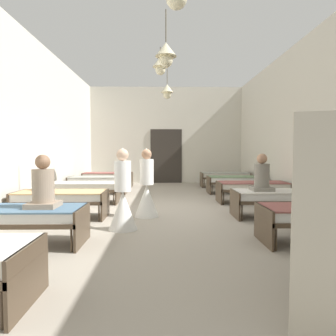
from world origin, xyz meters
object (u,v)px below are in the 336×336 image
Objects in this scene: bed_left_row_5 at (108,176)px; patient_seated_secondary at (262,177)px; nurse_near_aisle at (147,192)px; bed_left_row_2 at (61,198)px; bed_left_row_3 at (84,187)px; bed_left_row_1 at (21,216)px; bed_right_row_4 at (236,180)px; bed_right_row_1 at (323,215)px; nurse_mid_aisle at (123,201)px; patient_seated_primary at (43,188)px; bed_right_row_5 at (225,176)px; bed_left_row_4 at (98,181)px; bed_right_row_3 at (252,187)px; bed_right_row_2 at (278,197)px.

patient_seated_secondary is (4.29, -5.52, 0.43)m from bed_left_row_5.
nurse_near_aisle is (1.81, -5.43, 0.09)m from bed_left_row_5.
bed_left_row_3 is (0.00, 1.85, 0.00)m from bed_left_row_2.
patient_seated_secondary reaches higher than bed_left_row_1.
bed_right_row_4 is 1.00× the size of bed_left_row_5.
bed_left_row_3 is at bearing 141.50° from bed_right_row_1.
patient_seated_primary is at bearing 33.63° from nurse_mid_aisle.
nurse_mid_aisle reaches higher than bed_left_row_5.
bed_right_row_5 is at bearing 90.00° from bed_right_row_4.
bed_right_row_4 is at bearing 84.56° from patient_seated_secondary.
bed_right_row_1 is 3.44m from nurse_near_aisle.
patient_seated_primary is at bearing 33.54° from nurse_near_aisle.
nurse_mid_aisle is (1.44, -6.52, 0.09)m from bed_left_row_5.
bed_right_row_1 is at bearing -90.00° from bed_right_row_4.
bed_left_row_2 is at bearing 90.00° from bed_left_row_1.
patient_seated_primary reaches higher than bed_left_row_4.
bed_right_row_5 is (0.00, 7.39, 0.00)m from bed_right_row_1.
bed_left_row_3 is 2.38× the size of patient_seated_secondary.
nurse_mid_aisle is at bearing -116.22° from bed_right_row_5.
bed_left_row_3 is at bearing -158.31° from bed_right_row_4.
bed_right_row_4 is (4.64, 0.00, 0.00)m from bed_left_row_4.
bed_left_row_2 is 1.28× the size of nurse_near_aisle.
bed_left_row_1 is 1.28× the size of nurse_mid_aisle.
bed_left_row_3 is 1.00× the size of bed_right_row_3.
bed_right_row_5 is (0.00, 1.85, 0.00)m from bed_right_row_4.
bed_right_row_4 is 2.38× the size of patient_seated_secondary.
bed_right_row_2 is 1.28× the size of nurse_mid_aisle.
nurse_near_aisle reaches higher than bed_right_row_5.
bed_left_row_2 is 7.23m from bed_right_row_5.
bed_right_row_5 is (0.00, 5.54, 0.00)m from bed_right_row_2.
bed_left_row_3 is at bearing 95.42° from patient_seated_primary.
bed_left_row_2 is at bearing 100.75° from patient_seated_primary.
bed_left_row_4 is (0.00, 5.54, 0.00)m from bed_left_row_1.
bed_left_row_5 is (0.00, 5.54, 0.00)m from bed_left_row_2.
bed_right_row_4 is (0.00, 5.54, 0.00)m from bed_right_row_1.
bed_right_row_1 is at bearing -38.50° from bed_left_row_3.
bed_left_row_5 is at bearing 90.00° from bed_left_row_4.
bed_right_row_3 is 3.33m from nurse_near_aisle.
bed_left_row_4 is 5.57m from patient_seated_primary.
patient_seated_primary is at bearing 179.95° from bed_right_row_1.
patient_seated_primary is (-4.29, -7.39, 0.43)m from bed_right_row_5.
bed_left_row_4 is 4.02m from nurse_near_aisle.
nurse_near_aisle and nurse_mid_aisle have the same top height.
patient_seated_secondary is (4.29, 1.87, 0.43)m from bed_left_row_1.
bed_right_row_1 is at bearing -50.04° from bed_left_row_4.
bed_left_row_5 is at bearing 90.00° from bed_left_row_2.
bed_right_row_4 is at bearing -90.00° from bed_right_row_5.
bed_right_row_1 is 7.23m from bed_left_row_4.
nurse_mid_aisle is (-3.21, -6.52, 0.09)m from bed_right_row_5.
bed_left_row_4 is at bearing 139.47° from patient_seated_secondary.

